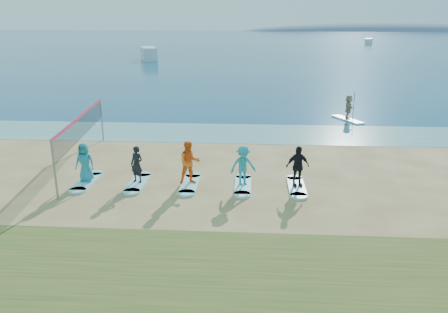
# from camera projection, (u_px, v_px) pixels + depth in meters

# --- Properties ---
(ground) EXTENTS (600.00, 600.00, 0.00)m
(ground) POSITION_uv_depth(u_px,v_px,m) (237.00, 198.00, 17.55)
(ground) COLOR tan
(ground) RESTS_ON ground
(shallow_water) EXTENTS (600.00, 600.00, 0.00)m
(shallow_water) POSITION_uv_depth(u_px,v_px,m) (243.00, 133.00, 27.55)
(shallow_water) COLOR teal
(shallow_water) RESTS_ON ground
(ocean) EXTENTS (600.00, 600.00, 0.00)m
(ocean) POSITION_uv_depth(u_px,v_px,m) (252.00, 39.00, 169.94)
(ocean) COLOR navy
(ocean) RESTS_ON ground
(island_ridge) EXTENTS (220.00, 56.00, 18.00)m
(island_ridge) POSITION_uv_depth(u_px,v_px,m) (392.00, 31.00, 297.33)
(island_ridge) COLOR slate
(island_ridge) RESTS_ON ground
(volleyball_net) EXTENTS (1.24, 9.02, 2.50)m
(volleyball_net) POSITION_uv_depth(u_px,v_px,m) (82.00, 127.00, 21.11)
(volleyball_net) COLOR gray
(volleyball_net) RESTS_ON ground
(paddleboard) EXTENTS (1.90, 3.02, 0.12)m
(paddleboard) POSITION_uv_depth(u_px,v_px,m) (347.00, 119.00, 31.12)
(paddleboard) COLOR silver
(paddleboard) RESTS_ON ground
(paddleboarder) EXTENTS (0.72, 1.62, 1.69)m
(paddleboarder) POSITION_uv_depth(u_px,v_px,m) (349.00, 107.00, 30.85)
(paddleboarder) COLOR tan
(paddleboarder) RESTS_ON paddleboard
(boat_offshore_a) EXTENTS (4.52, 7.51, 2.23)m
(boat_offshore_a) POSITION_uv_depth(u_px,v_px,m) (149.00, 60.00, 78.67)
(boat_offshore_a) COLOR silver
(boat_offshore_a) RESTS_ON ground
(boat_offshore_b) EXTENTS (3.33, 5.56, 1.77)m
(boat_offshore_b) POSITION_uv_depth(u_px,v_px,m) (368.00, 45.00, 127.81)
(boat_offshore_b) COLOR silver
(boat_offshore_b) RESTS_ON ground
(surfboard_0) EXTENTS (0.70, 2.20, 0.09)m
(surfboard_0) POSITION_uv_depth(u_px,v_px,m) (87.00, 182.00, 19.17)
(surfboard_0) COLOR #9DEAF3
(surfboard_0) RESTS_ON ground
(student_0) EXTENTS (0.88, 0.61, 1.71)m
(student_0) POSITION_uv_depth(u_px,v_px,m) (85.00, 162.00, 18.90)
(student_0) COLOR teal
(student_0) RESTS_ON surfboard_0
(surfboard_1) EXTENTS (0.70, 2.20, 0.09)m
(surfboard_1) POSITION_uv_depth(u_px,v_px,m) (138.00, 183.00, 19.03)
(surfboard_1) COLOR #9DEAF3
(surfboard_1) RESTS_ON ground
(student_1) EXTENTS (0.69, 0.57, 1.60)m
(student_1) POSITION_uv_depth(u_px,v_px,m) (137.00, 164.00, 18.78)
(student_1) COLOR black
(student_1) RESTS_ON surfboard_1
(surfboard_2) EXTENTS (0.70, 2.20, 0.09)m
(surfboard_2) POSITION_uv_depth(u_px,v_px,m) (190.00, 184.00, 18.88)
(surfboard_2) COLOR #9DEAF3
(surfboard_2) RESTS_ON ground
(student_2) EXTENTS (1.09, 0.97, 1.87)m
(student_2) POSITION_uv_depth(u_px,v_px,m) (189.00, 163.00, 18.59)
(student_2) COLOR orange
(student_2) RESTS_ON surfboard_2
(surfboard_3) EXTENTS (0.70, 2.20, 0.09)m
(surfboard_3) POSITION_uv_depth(u_px,v_px,m) (243.00, 185.00, 18.74)
(surfboard_3) COLOR #9DEAF3
(surfboard_3) RESTS_ON ground
(student_3) EXTENTS (1.25, 0.96, 1.72)m
(student_3) POSITION_uv_depth(u_px,v_px,m) (243.00, 165.00, 18.47)
(student_3) COLOR teal
(student_3) RESTS_ON surfboard_3
(surfboard_4) EXTENTS (0.70, 2.20, 0.09)m
(surfboard_4) POSITION_uv_depth(u_px,v_px,m) (296.00, 187.00, 18.60)
(surfboard_4) COLOR #9DEAF3
(surfboard_4) RESTS_ON ground
(student_4) EXTENTS (1.10, 0.71, 1.74)m
(student_4) POSITION_uv_depth(u_px,v_px,m) (298.00, 166.00, 18.33)
(student_4) COLOR black
(student_4) RESTS_ON surfboard_4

